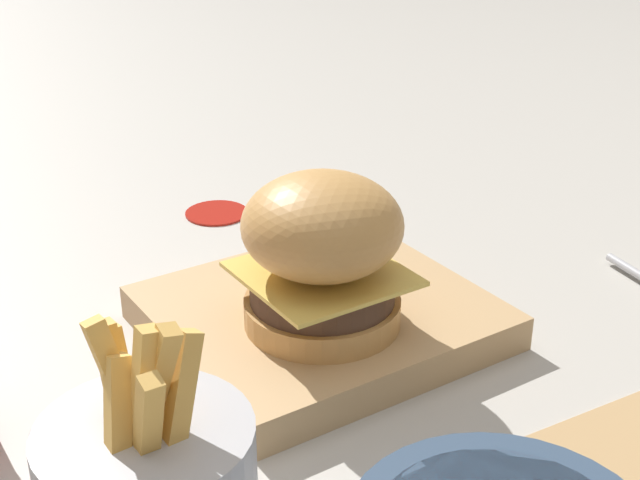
{
  "coord_description": "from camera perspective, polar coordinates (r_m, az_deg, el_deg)",
  "views": [
    {
      "loc": [
        -0.36,
        -0.41,
        0.34
      ],
      "look_at": [
        -0.05,
        0.06,
        0.08
      ],
      "focal_mm": 50.0,
      "sensor_mm": 36.0,
      "label": 1
    }
  ],
  "objects": [
    {
      "name": "ground_plane",
      "position": [
        0.65,
        6.5,
        -7.05
      ],
      "size": [
        6.0,
        6.0,
        0.0
      ],
      "primitive_type": "plane",
      "color": "#B7B2A8"
    },
    {
      "name": "serving_board",
      "position": [
        0.66,
        0.0,
        -4.98
      ],
      "size": [
        0.23,
        0.2,
        0.03
      ],
      "color": "tan",
      "rests_on": "ground_plane"
    },
    {
      "name": "burger",
      "position": [
        0.6,
        0.15,
        -0.72
      ],
      "size": [
        0.11,
        0.11,
        0.11
      ],
      "color": "tan",
      "rests_on": "serving_board"
    },
    {
      "name": "ketchup_puddle",
      "position": [
        0.86,
        -6.64,
        1.79
      ],
      "size": [
        0.06,
        0.06,
        0.0
      ],
      "color": "#B21E14",
      "rests_on": "ground_plane"
    }
  ]
}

